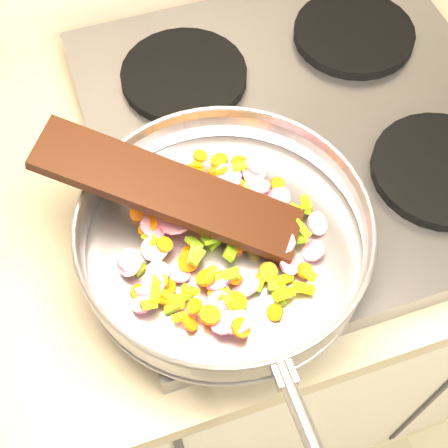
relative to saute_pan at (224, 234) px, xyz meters
name	(u,v)px	position (x,y,z in m)	size (l,w,h in m)	color
cooktop	(304,133)	(0.18, 0.16, -0.07)	(0.60, 0.60, 0.04)	#939399
grate_fl	(247,226)	(0.04, 0.02, -0.04)	(0.19, 0.19, 0.02)	black
grate_fr	(441,170)	(0.32, 0.02, -0.04)	(0.19, 0.19, 0.02)	black
grate_bl	(184,75)	(0.04, 0.30, -0.04)	(0.19, 0.19, 0.02)	black
grate_br	(354,33)	(0.32, 0.30, -0.04)	(0.19, 0.19, 0.02)	black
saute_pan	(224,234)	(0.00, 0.00, 0.00)	(0.40, 0.57, 0.06)	#9E9EA5
vegetable_heap	(216,240)	(-0.01, 0.00, -0.01)	(0.27, 0.27, 0.05)	yellow
wooden_spatula	(170,190)	(-0.05, 0.06, 0.03)	(0.33, 0.07, 0.02)	black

